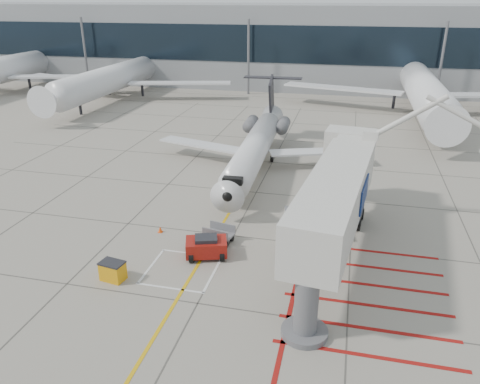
% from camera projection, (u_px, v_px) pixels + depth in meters
% --- Properties ---
extents(ground_plane, '(260.00, 260.00, 0.00)m').
position_uv_depth(ground_plane, '(218.00, 265.00, 29.08)').
color(ground_plane, gray).
rests_on(ground_plane, ground).
extents(regional_jet, '(22.57, 28.01, 7.14)m').
position_uv_depth(regional_jet, '(251.00, 140.00, 41.81)').
color(regional_jet, silver).
rests_on(regional_jet, ground_plane).
extents(jet_bridge, '(11.88, 21.16, 8.07)m').
position_uv_depth(jet_bridge, '(334.00, 206.00, 27.56)').
color(jet_bridge, silver).
rests_on(jet_bridge, ground_plane).
extents(pushback_tug, '(2.96, 2.34, 1.51)m').
position_uv_depth(pushback_tug, '(206.00, 246.00, 29.79)').
color(pushback_tug, maroon).
rests_on(pushback_tug, ground_plane).
extents(spill_bin, '(1.49, 1.12, 1.18)m').
position_uv_depth(spill_bin, '(113.00, 271.00, 27.43)').
color(spill_bin, orange).
rests_on(spill_bin, ground_plane).
extents(baggage_cart, '(2.14, 1.59, 1.22)m').
position_uv_depth(baggage_cart, '(219.00, 234.00, 31.64)').
color(baggage_cart, slate).
rests_on(baggage_cart, ground_plane).
extents(ground_power_unit, '(2.93, 2.06, 2.12)m').
position_uv_depth(ground_power_unit, '(304.00, 225.00, 31.86)').
color(ground_power_unit, beige).
rests_on(ground_power_unit, ground_plane).
extents(cone_nose, '(0.32, 0.32, 0.44)m').
position_uv_depth(cone_nose, '(160.00, 229.00, 33.08)').
color(cone_nose, '#F54A0C').
rests_on(cone_nose, ground_plane).
extents(cone_side, '(0.33, 0.33, 0.46)m').
position_uv_depth(cone_side, '(289.00, 230.00, 33.03)').
color(cone_side, orange).
rests_on(cone_side, ground_plane).
extents(terminal_building, '(180.00, 28.00, 14.00)m').
position_uv_depth(terminal_building, '(372.00, 45.00, 86.96)').
color(terminal_building, gray).
rests_on(terminal_building, ground_plane).
extents(terminal_glass_band, '(180.00, 0.10, 6.00)m').
position_uv_depth(terminal_glass_band, '(374.00, 47.00, 73.98)').
color(terminal_glass_band, black).
rests_on(terminal_glass_band, ground_plane).
extents(bg_aircraft_b, '(36.21, 40.24, 12.07)m').
position_uv_depth(bg_aircraft_b, '(117.00, 60.00, 74.30)').
color(bg_aircraft_b, silver).
rests_on(bg_aircraft_b, ground_plane).
extents(bg_aircraft_c, '(39.13, 43.48, 13.04)m').
position_uv_depth(bg_aircraft_c, '(425.00, 66.00, 64.23)').
color(bg_aircraft_c, silver).
rests_on(bg_aircraft_c, ground_plane).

